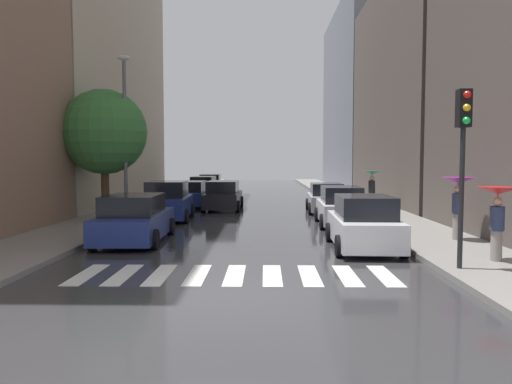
{
  "coord_description": "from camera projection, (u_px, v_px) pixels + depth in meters",
  "views": [
    {
      "loc": [
        0.73,
        -9.65,
        2.75
      ],
      "look_at": [
        0.2,
        18.23,
        0.97
      ],
      "focal_mm": 34.15,
      "sensor_mm": 36.0,
      "label": 1
    }
  ],
  "objects": [
    {
      "name": "ground_plane",
      "position": [
        255.0,
        201.0,
        33.77
      ],
      "size": [
        28.0,
        72.0,
        0.04
      ],
      "primitive_type": "cube",
      "color": "#333336"
    },
    {
      "name": "sidewalk_left",
      "position": [
        162.0,
        199.0,
        33.89
      ],
      "size": [
        3.0,
        72.0,
        0.15
      ],
      "primitive_type": "cube",
      "color": "gray",
      "rests_on": "ground"
    },
    {
      "name": "sidewalk_right",
      "position": [
        349.0,
        200.0,
        33.64
      ],
      "size": [
        3.0,
        72.0,
        0.15
      ],
      "primitive_type": "cube",
      "color": "gray",
      "rests_on": "ground"
    },
    {
      "name": "crosswalk_stripes",
      "position": [
        235.0,
        275.0,
        11.71
      ],
      "size": [
        7.65,
        2.2,
        0.01
      ],
      "color": "silver",
      "rests_on": "ground"
    },
    {
      "name": "building_left_mid",
      "position": [
        86.0,
        25.0,
        31.71
      ],
      "size": [
        6.0,
        19.63,
        23.24
      ],
      "primitive_type": "cube",
      "color": "#B2A38C",
      "rests_on": "ground"
    },
    {
      "name": "building_right_mid",
      "position": [
        425.0,
        93.0,
        31.22
      ],
      "size": [
        6.0,
        17.47,
        14.19
      ],
      "primitive_type": "cube",
      "color": "#564C47",
      "rests_on": "ground"
    },
    {
      "name": "building_right_far",
      "position": [
        364.0,
        99.0,
        50.53
      ],
      "size": [
        6.0,
        20.81,
        18.33
      ],
      "primitive_type": "cube",
      "color": "slate",
      "rests_on": "ground"
    },
    {
      "name": "parked_car_left_nearest",
      "position": [
        135.0,
        220.0,
        16.5
      ],
      "size": [
        2.24,
        4.67,
        1.62
      ],
      "rotation": [
        0.0,
        0.0,
        1.6
      ],
      "color": "navy",
      "rests_on": "ground"
    },
    {
      "name": "parked_car_left_second",
      "position": [
        168.0,
        202.0,
        22.67
      ],
      "size": [
        2.31,
        4.15,
        1.81
      ],
      "rotation": [
        0.0,
        0.0,
        1.62
      ],
      "color": "navy",
      "rests_on": "ground"
    },
    {
      "name": "parked_car_left_third",
      "position": [
        192.0,
        195.0,
        29.35
      ],
      "size": [
        2.12,
        4.48,
        1.54
      ],
      "rotation": [
        0.0,
        0.0,
        1.55
      ],
      "color": "navy",
      "rests_on": "ground"
    },
    {
      "name": "parked_car_left_fourth",
      "position": [
        204.0,
        188.0,
        35.53
      ],
      "size": [
        2.07,
        4.54,
        1.63
      ],
      "rotation": [
        0.0,
        0.0,
        1.54
      ],
      "color": "#0C4C2D",
      "rests_on": "ground"
    },
    {
      "name": "parked_car_left_fifth",
      "position": [
        211.0,
        184.0,
        41.76
      ],
      "size": [
        2.16,
        4.79,
        1.62
      ],
      "rotation": [
        0.0,
        0.0,
        1.6
      ],
      "color": "navy",
      "rests_on": "ground"
    },
    {
      "name": "parked_car_right_nearest",
      "position": [
        364.0,
        224.0,
        15.13
      ],
      "size": [
        2.12,
        4.19,
        1.68
      ],
      "rotation": [
        0.0,
        0.0,
        1.55
      ],
      "color": "silver",
      "rests_on": "ground"
    },
    {
      "name": "parked_car_right_second",
      "position": [
        341.0,
        207.0,
        20.68
      ],
      "size": [
        2.07,
        4.23,
        1.67
      ],
      "rotation": [
        0.0,
        0.0,
        1.54
      ],
      "color": "silver",
      "rests_on": "ground"
    },
    {
      "name": "parked_car_right_third",
      "position": [
        326.0,
        199.0,
        25.99
      ],
      "size": [
        2.13,
        4.16,
        1.57
      ],
      "rotation": [
        0.0,
        0.0,
        1.54
      ],
      "color": "#B2B7BF",
      "rests_on": "ground"
    },
    {
      "name": "car_midroad",
      "position": [
        223.0,
        196.0,
        27.56
      ],
      "size": [
        2.13,
        4.69,
        1.63
      ],
      "rotation": [
        0.0,
        0.0,
        1.56
      ],
      "color": "black",
      "rests_on": "ground"
    },
    {
      "name": "pedestrian_foreground",
      "position": [
        498.0,
        207.0,
        12.58
      ],
      "size": [
        1.03,
        1.03,
        1.94
      ],
      "rotation": [
        0.0,
        0.0,
        3.3
      ],
      "color": "gray",
      "rests_on": "sidewalk_right"
    },
    {
      "name": "pedestrian_near_tree",
      "position": [
        458.0,
        193.0,
        15.98
      ],
      "size": [
        1.08,
        1.08,
        2.07
      ],
      "rotation": [
        0.0,
        0.0,
        4.1
      ],
      "color": "gray",
      "rests_on": "sidewalk_right"
    },
    {
      "name": "pedestrian_by_kerb",
      "position": [
        372.0,
        182.0,
        26.32
      ],
      "size": [
        0.92,
        0.92,
        2.07
      ],
      "rotation": [
        0.0,
        0.0,
        0.76
      ],
      "color": "#38513D",
      "rests_on": "sidewalk_right"
    },
    {
      "name": "street_tree_left",
      "position": [
        104.0,
        132.0,
        22.37
      ],
      "size": [
        3.9,
        3.9,
        5.89
      ],
      "color": "#513823",
      "rests_on": "sidewalk_left"
    },
    {
      "name": "traffic_light_right_corner",
      "position": [
        463.0,
        138.0,
        11.58
      ],
      "size": [
        0.3,
        0.42,
        4.3
      ],
      "color": "black",
      "rests_on": "sidewalk_right"
    },
    {
      "name": "lamp_post_left",
      "position": [
        125.0,
        126.0,
        21.73
      ],
      "size": [
        0.6,
        0.28,
        7.29
      ],
      "color": "#595B60",
      "rests_on": "sidewalk_left"
    }
  ]
}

